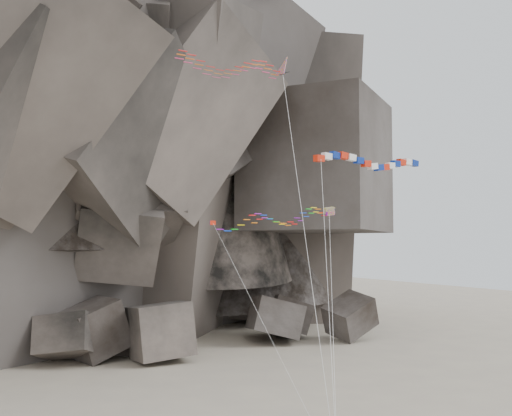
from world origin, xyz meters
TOP-DOWN VIEW (x-y plane):
  - headland at (0.00, 70.00)m, footprint 110.00×70.00m
  - boulder_field at (8.32, 36.57)m, footprint 83.28×15.89m
  - delta_kite at (-2.48, 0.20)m, footprint 10.21×11.21m
  - banner_kite at (11.45, -0.43)m, footprint 18.68×9.96m
  - parafoil_kite at (2.70, 1.63)m, footprint 12.82×12.11m
  - pennant_kite at (-0.85, 1.80)m, footprint 0.55×14.95m

SIDE VIEW (x-z plane):
  - boulder_field at x=8.32m, z-range -1.73..6.88m
  - pennant_kite at x=-0.85m, z-range 5.92..21.32m
  - parafoil_kite at x=2.70m, z-range 8.99..25.66m
  - banner_kite at x=11.45m, z-range 11.62..32.66m
  - delta_kite at x=-2.48m, z-range 14.36..42.62m
  - headland at x=0.00m, z-range 0.00..84.00m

